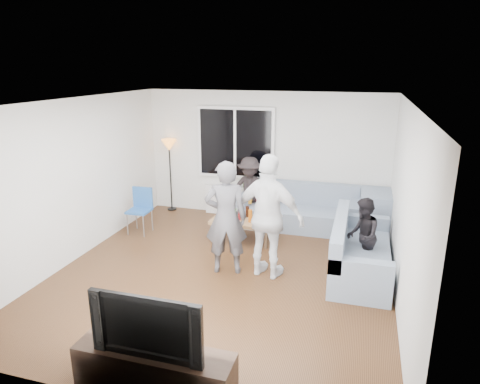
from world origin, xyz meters
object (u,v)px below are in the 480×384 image
(tv_console, at_px, (155,370))
(television, at_px, (151,321))
(side_chair, at_px, (139,211))
(player_right, at_px, (269,217))
(spectator_right, at_px, (362,236))
(sofa_back_section, at_px, (298,207))
(floor_lamp, at_px, (170,176))
(spectator_back, at_px, (250,190))
(player_left, at_px, (226,218))
(sofa_right_section, at_px, (361,247))
(coffee_table, at_px, (242,230))

(tv_console, relative_size, television, 1.42)
(side_chair, relative_size, player_right, 0.46)
(player_right, bearing_deg, tv_console, 92.09)
(spectator_right, bearing_deg, sofa_back_section, -146.55)
(tv_console, xyz_separation_m, television, (0.00, 0.00, 0.54))
(tv_console, bearing_deg, spectator_right, 59.16)
(sofa_back_section, height_order, floor_lamp, floor_lamp)
(sofa_back_section, height_order, spectator_right, spectator_right)
(spectator_right, height_order, spectator_back, spectator_back)
(player_left, distance_m, spectator_right, 2.09)
(television, bearing_deg, spectator_right, 59.16)
(floor_lamp, bearing_deg, player_left, -49.95)
(sofa_back_section, bearing_deg, floor_lamp, 173.93)
(sofa_right_section, bearing_deg, sofa_back_section, 36.87)
(tv_console, bearing_deg, coffee_table, 93.06)
(player_left, bearing_deg, coffee_table, -99.89)
(spectator_back, relative_size, television, 1.21)
(sofa_back_section, height_order, tv_console, sofa_back_section)
(coffee_table, bearing_deg, sofa_right_section, -18.78)
(sofa_right_section, bearing_deg, side_chair, 82.75)
(coffee_table, xyz_separation_m, player_left, (0.10, -1.25, 0.68))
(coffee_table, bearing_deg, spectator_right, -18.10)
(sofa_back_section, height_order, coffee_table, sofa_back_section)
(floor_lamp, distance_m, spectator_back, 1.88)
(side_chair, relative_size, player_left, 0.49)
(sofa_back_section, distance_m, sofa_right_section, 2.04)
(spectator_right, bearing_deg, television, -34.74)
(sofa_back_section, height_order, side_chair, side_chair)
(tv_console, bearing_deg, side_chair, 120.81)
(player_left, distance_m, tv_console, 2.69)
(sofa_right_section, height_order, spectator_back, spectator_back)
(coffee_table, relative_size, side_chair, 1.28)
(spectator_right, height_order, tv_console, spectator_right)
(coffee_table, xyz_separation_m, side_chair, (-1.97, -0.19, 0.23))
(sofa_back_section, distance_m, coffee_table, 1.29)
(floor_lamp, height_order, player_right, player_right)
(floor_lamp, bearing_deg, television, -66.75)
(coffee_table, bearing_deg, player_left, -85.41)
(player_right, height_order, tv_console, player_right)
(floor_lamp, bearing_deg, spectator_back, -8.36)
(coffee_table, relative_size, spectator_back, 0.81)
(tv_console, bearing_deg, spectator_back, 93.87)
(sofa_back_section, relative_size, coffee_table, 2.09)
(floor_lamp, bearing_deg, spectator_right, -25.11)
(spectator_right, relative_size, television, 1.05)
(sofa_back_section, distance_m, television, 4.83)
(spectator_right, bearing_deg, spectator_back, -130.32)
(player_left, xyz_separation_m, spectator_right, (2.00, 0.56, -0.29))
(sofa_right_section, xyz_separation_m, television, (-1.89, -3.14, 0.34))
(sofa_right_section, distance_m, spectator_right, 0.17)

